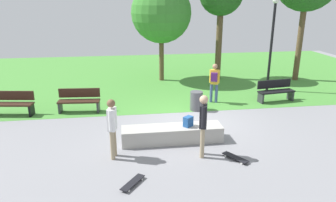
{
  "coord_description": "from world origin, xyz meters",
  "views": [
    {
      "loc": [
        -2.22,
        -10.54,
        4.37
      ],
      "look_at": [
        -0.81,
        -0.57,
        1.04
      ],
      "focal_mm": 34.17,
      "sensor_mm": 36.0,
      "label": 1
    }
  ],
  "objects_px": {
    "park_bench_center_lawn": "(79,100)",
    "trash_bin": "(196,101)",
    "park_bench_near_path": "(12,103)",
    "park_bench_by_oak": "(275,90)",
    "skater_watching": "(112,124)",
    "skateboard_by_ledge": "(133,182)",
    "skater_performing_trick": "(203,121)",
    "pedestrian_with_backpack": "(214,80)",
    "tree_young_birch": "(161,13)",
    "lamp_post": "(272,36)",
    "concrete_ledge": "(172,134)",
    "backpack_on_ledge": "(188,121)",
    "skateboard_spare": "(235,157)"
  },
  "relations": [
    {
      "from": "park_bench_center_lawn",
      "to": "trash_bin",
      "type": "height_order",
      "value": "park_bench_center_lawn"
    },
    {
      "from": "park_bench_near_path",
      "to": "park_bench_by_oak",
      "type": "bearing_deg",
      "value": 1.01
    },
    {
      "from": "skater_watching",
      "to": "park_bench_by_oak",
      "type": "distance_m",
      "value": 8.03
    },
    {
      "from": "skateboard_by_ledge",
      "to": "trash_bin",
      "type": "bearing_deg",
      "value": 61.56
    },
    {
      "from": "skater_performing_trick",
      "to": "skater_watching",
      "type": "distance_m",
      "value": 2.51
    },
    {
      "from": "skater_watching",
      "to": "skateboard_by_ledge",
      "type": "bearing_deg",
      "value": -72.2
    },
    {
      "from": "park_bench_center_lawn",
      "to": "pedestrian_with_backpack",
      "type": "distance_m",
      "value": 5.58
    },
    {
      "from": "skateboard_by_ledge",
      "to": "park_bench_center_lawn",
      "type": "xyz_separation_m",
      "value": [
        -1.88,
        5.49,
        0.42
      ]
    },
    {
      "from": "tree_young_birch",
      "to": "pedestrian_with_backpack",
      "type": "bearing_deg",
      "value": -67.14
    },
    {
      "from": "skateboard_by_ledge",
      "to": "lamp_post",
      "type": "relative_size",
      "value": 0.18
    },
    {
      "from": "skater_performing_trick",
      "to": "park_bench_center_lawn",
      "type": "xyz_separation_m",
      "value": [
        -3.9,
        4.26,
        -0.59
      ]
    },
    {
      "from": "park_bench_near_path",
      "to": "tree_young_birch",
      "type": "relative_size",
      "value": 0.33
    },
    {
      "from": "tree_young_birch",
      "to": "skater_watching",
      "type": "bearing_deg",
      "value": -105.82
    },
    {
      "from": "skater_performing_trick",
      "to": "park_bench_center_lawn",
      "type": "distance_m",
      "value": 5.81
    },
    {
      "from": "concrete_ledge",
      "to": "backpack_on_ledge",
      "type": "xyz_separation_m",
      "value": [
        0.5,
        -0.03,
        0.41
      ]
    },
    {
      "from": "skateboard_spare",
      "to": "pedestrian_with_backpack",
      "type": "bearing_deg",
      "value": 81.16
    },
    {
      "from": "concrete_ledge",
      "to": "skateboard_by_ledge",
      "type": "height_order",
      "value": "concrete_ledge"
    },
    {
      "from": "park_bench_by_oak",
      "to": "pedestrian_with_backpack",
      "type": "height_order",
      "value": "pedestrian_with_backpack"
    },
    {
      "from": "skater_watching",
      "to": "park_bench_by_oak",
      "type": "height_order",
      "value": "skater_watching"
    },
    {
      "from": "backpack_on_ledge",
      "to": "skater_performing_trick",
      "type": "height_order",
      "value": "skater_performing_trick"
    },
    {
      "from": "backpack_on_ledge",
      "to": "concrete_ledge",
      "type": "bearing_deg",
      "value": -42.79
    },
    {
      "from": "concrete_ledge",
      "to": "skateboard_by_ledge",
      "type": "distance_m",
      "value": 2.65
    },
    {
      "from": "pedestrian_with_backpack",
      "to": "backpack_on_ledge",
      "type": "bearing_deg",
      "value": -117.23
    },
    {
      "from": "backpack_on_ledge",
      "to": "park_bench_center_lawn",
      "type": "xyz_separation_m",
      "value": [
        -3.7,
        3.23,
        -0.17
      ]
    },
    {
      "from": "concrete_ledge",
      "to": "park_bench_by_oak",
      "type": "bearing_deg",
      "value": 33.82
    },
    {
      "from": "skater_performing_trick",
      "to": "skateboard_spare",
      "type": "distance_m",
      "value": 1.38
    },
    {
      "from": "backpack_on_ledge",
      "to": "lamp_post",
      "type": "height_order",
      "value": "lamp_post"
    },
    {
      "from": "skateboard_by_ledge",
      "to": "trash_bin",
      "type": "distance_m",
      "value": 5.72
    },
    {
      "from": "trash_bin",
      "to": "park_bench_center_lawn",
      "type": "bearing_deg",
      "value": 174.22
    },
    {
      "from": "skateboard_by_ledge",
      "to": "lamp_post",
      "type": "height_order",
      "value": "lamp_post"
    },
    {
      "from": "park_bench_center_lawn",
      "to": "tree_young_birch",
      "type": "xyz_separation_m",
      "value": [
        3.81,
        4.47,
        3.04
      ]
    },
    {
      "from": "skateboard_spare",
      "to": "park_bench_center_lawn",
      "type": "height_order",
      "value": "park_bench_center_lawn"
    },
    {
      "from": "tree_young_birch",
      "to": "skater_performing_trick",
      "type": "bearing_deg",
      "value": -89.4
    },
    {
      "from": "park_bench_near_path",
      "to": "lamp_post",
      "type": "relative_size",
      "value": 0.38
    },
    {
      "from": "backpack_on_ledge",
      "to": "park_bench_near_path",
      "type": "xyz_separation_m",
      "value": [
        -6.18,
        3.22,
        -0.17
      ]
    },
    {
      "from": "skater_watching",
      "to": "park_bench_near_path",
      "type": "distance_m",
      "value": 5.6
    },
    {
      "from": "backpack_on_ledge",
      "to": "tree_young_birch",
      "type": "distance_m",
      "value": 8.22
    },
    {
      "from": "concrete_ledge",
      "to": "park_bench_by_oak",
      "type": "distance_m",
      "value": 6.07
    },
    {
      "from": "skater_performing_trick",
      "to": "park_bench_near_path",
      "type": "relative_size",
      "value": 1.1
    },
    {
      "from": "concrete_ledge",
      "to": "park_bench_center_lawn",
      "type": "bearing_deg",
      "value": 134.96
    },
    {
      "from": "skater_performing_trick",
      "to": "park_bench_center_lawn",
      "type": "relative_size",
      "value": 1.11
    },
    {
      "from": "park_bench_near_path",
      "to": "trash_bin",
      "type": "xyz_separation_m",
      "value": [
        7.08,
        -0.45,
        -0.1
      ]
    },
    {
      "from": "concrete_ledge",
      "to": "trash_bin",
      "type": "xyz_separation_m",
      "value": [
        1.4,
        2.73,
        0.14
      ]
    },
    {
      "from": "tree_young_birch",
      "to": "trash_bin",
      "type": "height_order",
      "value": "tree_young_birch"
    },
    {
      "from": "backpack_on_ledge",
      "to": "skater_performing_trick",
      "type": "relative_size",
      "value": 0.18
    },
    {
      "from": "park_bench_near_path",
      "to": "skateboard_spare",
      "type": "bearing_deg",
      "value": -32.42
    },
    {
      "from": "skateboard_spare",
      "to": "lamp_post",
      "type": "distance_m",
      "value": 7.93
    },
    {
      "from": "skater_performing_trick",
      "to": "skateboard_spare",
      "type": "relative_size",
      "value": 2.32
    },
    {
      "from": "skateboard_spare",
      "to": "park_bench_near_path",
      "type": "height_order",
      "value": "park_bench_near_path"
    },
    {
      "from": "backpack_on_ledge",
      "to": "park_bench_near_path",
      "type": "relative_size",
      "value": 0.19
    }
  ]
}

